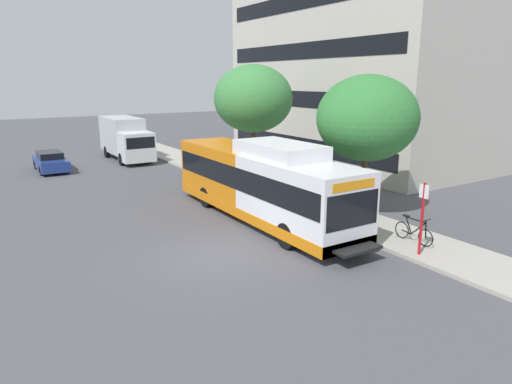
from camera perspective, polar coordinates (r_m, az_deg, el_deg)
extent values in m
plane|color=#4C4C51|center=(23.65, -13.87, -1.64)|extent=(120.00, 120.00, 0.00)
cube|color=#A8A399|center=(24.94, 3.04, -0.28)|extent=(3.00, 56.00, 0.14)
cube|color=white|center=(17.99, 5.56, -0.62)|extent=(2.54, 5.80, 2.73)
cube|color=orange|center=(22.73, -3.40, 2.49)|extent=(2.54, 5.80, 2.73)
cube|color=orange|center=(20.57, 0.55, -1.99)|extent=(2.57, 11.60, 0.44)
cube|color=black|center=(20.21, 0.56, 2.13)|extent=(2.58, 11.25, 0.96)
cube|color=black|center=(15.86, 11.88, -2.23)|extent=(2.34, 0.10, 1.24)
cube|color=orange|center=(15.64, 12.07, 0.83)|extent=(1.90, 0.08, 0.32)
cube|color=white|center=(18.79, 2.97, 5.24)|extent=(2.16, 4.06, 0.60)
cube|color=black|center=(16.01, 12.62, -7.03)|extent=(1.78, 0.60, 0.10)
cylinder|color=black|center=(17.15, 3.88, -5.46)|extent=(0.30, 1.00, 1.00)
cylinder|color=black|center=(18.50, 9.57, -4.16)|extent=(0.30, 1.00, 1.00)
cylinder|color=black|center=(22.74, -6.20, -0.63)|extent=(0.30, 1.00, 1.00)
cylinder|color=black|center=(23.78, -1.31, 0.10)|extent=(0.30, 1.00, 1.00)
cylinder|color=red|center=(16.92, 20.00, -3.21)|extent=(0.10, 0.10, 2.60)
cube|color=white|center=(16.66, 20.24, 0.07)|extent=(0.04, 0.36, 0.48)
torus|color=black|center=(18.08, 20.40, -5.40)|extent=(0.04, 0.66, 0.66)
torus|color=black|center=(18.72, 17.75, -4.52)|extent=(0.04, 0.66, 0.66)
cylinder|color=black|center=(18.20, 19.60, -4.31)|extent=(0.05, 0.64, 0.64)
cylinder|color=black|center=(18.46, 18.51, -3.96)|extent=(0.05, 0.34, 0.62)
cylinder|color=black|center=(18.20, 19.31, -3.29)|extent=(0.05, 0.90, 0.05)
cylinder|color=black|center=(18.59, 18.27, -4.74)|extent=(0.05, 0.45, 0.08)
cylinder|color=black|center=(17.99, 20.43, -4.37)|extent=(0.05, 0.10, 0.67)
cylinder|color=black|center=(17.91, 20.45, -3.33)|extent=(0.52, 0.03, 0.03)
cube|color=black|center=(18.46, 18.24, -2.84)|extent=(0.12, 0.24, 0.06)
cylinder|color=#4C3823|center=(21.50, 13.24, 0.91)|extent=(0.28, 0.28, 2.68)
ellipsoid|color=#337A38|center=(21.04, 13.70, 8.95)|extent=(4.48, 4.48, 3.81)
cylinder|color=#4C3823|center=(28.59, -0.34, 4.87)|extent=(0.28, 0.28, 3.09)
ellipsoid|color=#3D8442|center=(28.25, -0.35, 11.57)|extent=(4.79, 4.79, 4.07)
cube|color=navy|center=(34.58, -24.23, 3.32)|extent=(1.80, 4.50, 0.70)
cube|color=black|center=(34.60, -24.33, 4.16)|extent=(1.48, 2.34, 0.56)
cylinder|color=black|center=(33.20, -25.20, 2.42)|extent=(0.20, 0.64, 0.64)
cylinder|color=black|center=(33.42, -22.49, 2.76)|extent=(0.20, 0.64, 0.64)
cylinder|color=black|center=(35.85, -25.77, 3.12)|extent=(0.20, 0.64, 0.64)
cylinder|color=black|center=(36.05, -23.26, 3.43)|extent=(0.20, 0.64, 0.64)
cube|color=silver|center=(34.71, -14.67, 5.47)|extent=(2.30, 2.00, 2.10)
cube|color=#B2B7BC|center=(37.97, -16.35, 6.90)|extent=(2.30, 5.00, 2.70)
cube|color=black|center=(33.74, -14.20, 5.96)|extent=(2.07, 0.08, 0.80)
cylinder|color=black|center=(34.98, -16.41, 3.94)|extent=(0.26, 0.92, 0.92)
cylinder|color=black|center=(35.58, -13.22, 4.30)|extent=(0.26, 0.92, 0.92)
cylinder|color=black|center=(38.93, -18.11, 4.79)|extent=(0.26, 0.92, 0.92)
cylinder|color=black|center=(39.47, -15.21, 5.11)|extent=(0.26, 0.92, 0.92)
cube|color=black|center=(36.78, 12.99, 6.43)|extent=(12.00, 17.74, 1.10)
cube|color=black|center=(36.52, 13.27, 11.42)|extent=(12.00, 17.74, 1.10)
cube|color=black|center=(36.54, 13.56, 16.46)|extent=(12.00, 17.74, 1.10)
cube|color=black|center=(36.84, 13.86, 21.44)|extent=(12.00, 17.74, 1.10)
cylinder|color=#B7B7BC|center=(46.62, -1.56, 9.59)|extent=(1.10, 1.10, 5.32)
cylinder|color=#B7B7BC|center=(46.52, -1.61, 16.15)|extent=(0.91, 0.91, 5.32)
cylinder|color=#B7B7BC|center=(47.03, -1.66, 22.64)|extent=(0.72, 0.72, 5.32)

